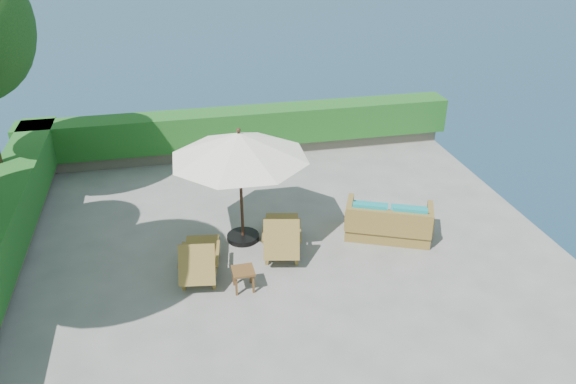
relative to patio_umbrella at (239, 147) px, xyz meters
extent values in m
plane|color=gray|center=(0.71, -0.86, -2.23)|extent=(12.00, 12.00, 0.00)
cube|color=#5A5147|center=(0.71, -0.86, -3.78)|extent=(12.00, 12.00, 3.00)
plane|color=#173349|center=(0.71, -0.86, -5.23)|extent=(600.00, 600.00, 0.00)
cube|color=#726B5B|center=(0.71, 4.74, -2.05)|extent=(12.00, 0.60, 0.36)
cube|color=#164F19|center=(0.71, 4.74, -1.38)|extent=(12.40, 0.90, 1.00)
cylinder|color=black|center=(0.00, 0.00, -2.17)|extent=(0.94, 0.94, 0.11)
cylinder|color=#331D12|center=(0.00, 0.00, -0.96)|extent=(0.09, 0.09, 2.54)
cone|color=silver|center=(0.00, 0.00, 0.03)|extent=(3.89, 3.89, 0.56)
sphere|color=#331D12|center=(0.00, 0.00, 0.36)|extent=(0.12, 0.12, 0.09)
cube|color=olive|center=(-1.38, -1.57, -2.09)|extent=(0.07, 0.07, 0.27)
cube|color=olive|center=(-0.80, -1.66, -2.09)|extent=(0.07, 0.07, 0.27)
cube|color=olive|center=(-1.20, -0.33, -2.09)|extent=(0.07, 0.07, 0.27)
cube|color=olive|center=(-0.62, -0.42, -2.09)|extent=(0.07, 0.07, 0.27)
cube|color=olive|center=(-0.99, -0.89, -1.91)|extent=(0.88, 1.45, 0.09)
cube|color=olive|center=(-1.10, -1.67, -1.62)|extent=(0.75, 0.54, 0.73)
cube|color=olive|center=(-1.37, -1.05, -1.76)|extent=(0.19, 0.89, 0.05)
cube|color=olive|center=(-0.66, -1.15, -1.76)|extent=(0.19, 0.89, 0.05)
cube|color=olive|center=(0.34, -1.08, -2.08)|extent=(0.08, 0.08, 0.29)
cube|color=olive|center=(0.94, -1.21, -2.08)|extent=(0.08, 0.08, 0.29)
cube|color=olive|center=(0.61, 0.22, -2.08)|extent=(0.08, 0.08, 0.29)
cube|color=olive|center=(1.22, 0.09, -2.08)|extent=(0.08, 0.08, 0.29)
cube|color=olive|center=(0.80, -0.39, -1.90)|extent=(1.01, 1.55, 0.10)
cube|color=olive|center=(0.63, -1.20, -1.59)|extent=(0.81, 0.61, 0.77)
cube|color=olive|center=(0.39, -0.52, -1.73)|extent=(0.26, 0.93, 0.06)
cube|color=olive|center=(1.12, -0.68, -1.73)|extent=(0.26, 0.93, 0.06)
cube|color=brown|center=(-0.41, -1.96, -2.03)|extent=(0.04, 0.04, 0.40)
cube|color=brown|center=(-0.08, -1.95, -2.03)|extent=(0.04, 0.04, 0.40)
cube|color=brown|center=(-0.41, -1.63, -2.03)|extent=(0.04, 0.04, 0.40)
cube|color=brown|center=(-0.09, -1.62, -2.03)|extent=(0.04, 0.04, 0.40)
cube|color=brown|center=(-0.25, -1.79, -1.80)|extent=(0.43, 0.43, 0.05)
cube|color=olive|center=(3.19, -0.53, -2.02)|extent=(2.06, 1.58, 0.41)
cube|color=olive|center=(3.02, -0.92, -1.66)|extent=(1.75, 0.86, 0.56)
cube|color=olive|center=(2.39, -0.18, -1.71)|extent=(0.48, 0.90, 0.46)
cube|color=olive|center=(4.00, -0.88, -1.71)|extent=(0.48, 0.90, 0.46)
cube|color=teal|center=(2.82, -0.31, -1.72)|extent=(1.03, 0.99, 0.18)
cube|color=teal|center=(3.61, -0.65, -1.72)|extent=(1.03, 0.99, 0.18)
cube|color=teal|center=(2.67, -0.66, -1.49)|extent=(0.72, 0.42, 0.37)
cube|color=teal|center=(3.46, -1.00, -1.49)|extent=(0.72, 0.42, 0.37)
camera|label=1|loc=(-1.29, -10.56, 4.46)|focal=35.00mm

